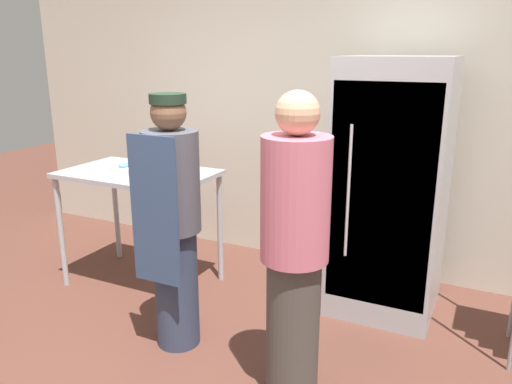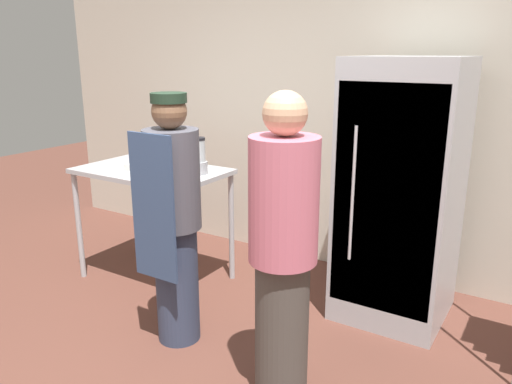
% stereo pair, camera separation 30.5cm
% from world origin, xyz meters
% --- Properties ---
extents(back_wall, '(6.40, 0.12, 2.82)m').
position_xyz_m(back_wall, '(0.00, 2.21, 1.41)').
color(back_wall, beige).
rests_on(back_wall, ground_plane).
extents(refrigerator, '(0.73, 0.77, 1.80)m').
position_xyz_m(refrigerator, '(0.68, 1.59, 0.90)').
color(refrigerator, '#ADAFB5').
rests_on(refrigerator, ground_plane).
extents(prep_counter, '(1.16, 0.72, 0.93)m').
position_xyz_m(prep_counter, '(-1.17, 1.10, 0.83)').
color(prep_counter, '#ADAFB5').
rests_on(prep_counter, ground_plane).
extents(donut_box, '(0.27, 0.23, 0.27)m').
position_xyz_m(donut_box, '(-1.17, 1.07, 0.98)').
color(donut_box, silver).
rests_on(donut_box, prep_counter).
extents(blender_pitcher, '(0.13, 0.13, 0.28)m').
position_xyz_m(blender_pitcher, '(-0.75, 1.18, 1.06)').
color(blender_pitcher, '#99999E').
rests_on(blender_pitcher, prep_counter).
extents(person_baker, '(0.34, 0.36, 1.60)m').
position_xyz_m(person_baker, '(-0.41, 0.49, 0.83)').
color(person_baker, '#333D56').
rests_on(person_baker, ground_plane).
extents(person_customer, '(0.35, 0.35, 1.66)m').
position_xyz_m(person_customer, '(0.44, 0.35, 0.85)').
color(person_customer, '#47423D').
rests_on(person_customer, ground_plane).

